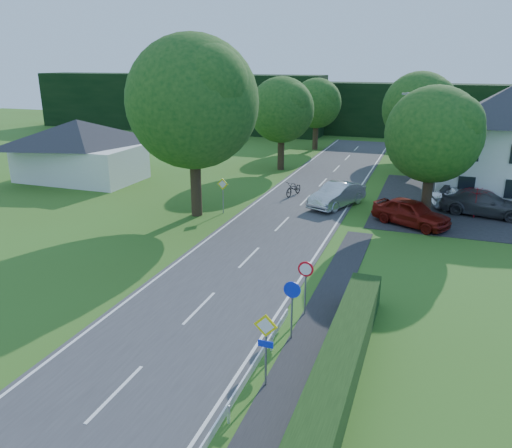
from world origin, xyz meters
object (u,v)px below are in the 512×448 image
at_px(moving_car, 337,195).
at_px(parked_car_red, 411,212).
at_px(parasol, 476,203).
at_px(streetlight, 425,147).
at_px(parked_car_silver_a, 463,200).
at_px(parked_car_grey, 484,203).
at_px(motorcycle, 294,188).

relative_size(moving_car, parked_car_red, 1.03).
xyz_separation_m(moving_car, parasol, (9.10, 0.33, 0.21)).
height_order(streetlight, parked_car_silver_a, streetlight).
xyz_separation_m(parked_car_silver_a, parked_car_grey, (1.27, -0.90, 0.11)).
height_order(moving_car, parasol, parasol).
xyz_separation_m(streetlight, parked_car_silver_a, (2.83, 1.35, -3.72)).
bearing_deg(motorcycle, parked_car_grey, 10.78).
height_order(streetlight, moving_car, streetlight).
xyz_separation_m(parked_car_grey, parasol, (-0.59, -0.95, 0.24)).
relative_size(streetlight, parked_car_red, 1.63).
bearing_deg(motorcycle, parked_car_red, -13.74).
bearing_deg(parked_car_silver_a, parked_car_grey, -140.27).
relative_size(motorcycle, parked_car_red, 0.44).
bearing_deg(motorcycle, parasol, 6.44).
xyz_separation_m(streetlight, motorcycle, (-9.26, 1.00, -3.86)).
bearing_deg(streetlight, parked_car_red, -96.26).
relative_size(parked_car_red, parked_car_silver_a, 1.15).
height_order(moving_car, parked_car_red, same).
bearing_deg(parked_car_grey, moving_car, 107.54).
distance_m(streetlight, parked_car_silver_a, 4.87).
bearing_deg(parasol, parked_car_grey, 58.33).
relative_size(streetlight, parked_car_silver_a, 1.88).
xyz_separation_m(parked_car_red, parasol, (3.90, 3.00, 0.21)).
bearing_deg(parasol, moving_car, -177.89).
distance_m(moving_car, motorcycle, 4.12).
bearing_deg(parked_car_silver_a, parked_car_red, 131.64).
bearing_deg(moving_car, parked_car_grey, 29.37).
height_order(streetlight, parked_car_red, streetlight).
relative_size(parked_car_silver_a, parasol, 1.84).
distance_m(parked_car_grey, parasol, 1.14).
bearing_deg(streetlight, parked_car_grey, 6.25).
bearing_deg(parked_car_grey, parked_car_red, 141.35).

